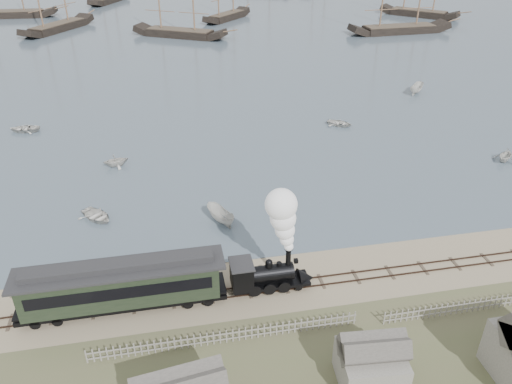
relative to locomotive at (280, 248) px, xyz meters
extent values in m
plane|color=tan|center=(1.56, 2.00, -3.92)|extent=(600.00, 600.00, 0.00)
cube|color=#32231B|center=(1.56, -0.50, -3.82)|extent=(120.00, 0.08, 0.12)
cube|color=#32231B|center=(1.56, 0.50, -3.82)|extent=(120.00, 0.08, 0.12)
cube|color=#3A2F25|center=(1.56, 0.00, -3.89)|extent=(120.00, 1.80, 0.06)
cube|color=black|center=(-0.69, 0.00, -3.27)|extent=(6.16, 1.81, 0.23)
cylinder|color=black|center=(-1.05, 0.00, -2.36)|extent=(3.81, 1.36, 1.36)
cube|color=black|center=(-3.05, 0.00, -2.18)|extent=(1.63, 1.99, 2.08)
cube|color=#29292B|center=(-3.05, 0.00, -1.09)|extent=(1.81, 2.17, 0.11)
cylinder|color=black|center=(0.67, 0.00, -1.14)|extent=(0.40, 0.40, 1.45)
sphere|color=black|center=(-0.87, 0.00, -1.30)|extent=(0.58, 0.58, 0.58)
cone|color=black|center=(2.21, 0.00, -3.36)|extent=(1.27, 1.81, 1.81)
cube|color=black|center=(1.30, 0.00, -1.45)|extent=(0.32, 0.32, 0.32)
cube|color=black|center=(-12.09, 0.00, -3.16)|extent=(15.40, 2.53, 0.38)
cube|color=black|center=(-12.09, 0.00, -1.62)|extent=(14.30, 2.75, 2.75)
cube|color=black|center=(-12.09, -1.40, -1.34)|extent=(13.20, 0.06, 0.99)
cube|color=black|center=(-12.09, 1.40, -1.34)|extent=(13.20, 0.06, 0.99)
cube|color=#29292B|center=(-12.09, 0.00, -0.19)|extent=(15.40, 2.97, 0.20)
cube|color=#29292B|center=(-12.09, 0.00, 0.14)|extent=(13.75, 1.32, 0.49)
imported|color=silver|center=(-16.90, 3.19, -3.54)|extent=(4.11, 4.56, 0.77)
imported|color=silver|center=(-15.17, 13.12, -3.48)|extent=(4.60, 4.49, 0.78)
imported|color=silver|center=(-13.83, 24.49, -3.11)|extent=(3.04, 3.34, 1.51)
imported|color=silver|center=(-3.40, 10.24, -3.12)|extent=(4.07, 3.10, 1.49)
imported|color=silver|center=(16.07, 31.26, -3.50)|extent=(4.11, 4.30, 0.73)
imported|color=silver|center=(31.82, 16.90, -3.06)|extent=(3.95, 4.03, 1.61)
imported|color=silver|center=(32.84, 41.86, -3.08)|extent=(3.96, 3.98, 1.58)
imported|color=silver|center=(-26.53, 37.57, -3.46)|extent=(3.39, 4.33, 0.82)
camera|label=1|loc=(-7.79, -30.03, 22.86)|focal=35.00mm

